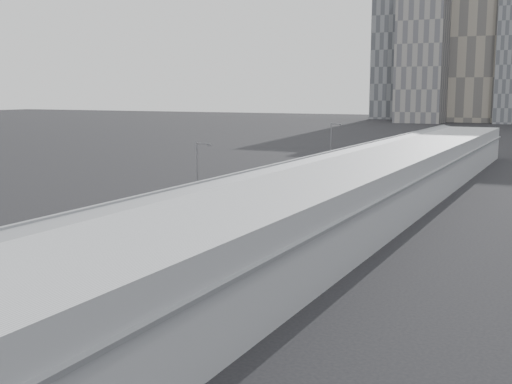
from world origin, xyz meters
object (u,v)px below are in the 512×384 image
Objects in this scene: bus_5 at (333,178)px; suv at (382,154)px; bus_4 at (293,193)px; bus_3 at (258,206)px; street_lamp_near at (199,174)px; bus_1 at (69,270)px; bus_2 at (172,233)px; bus_6 at (361,169)px; shipping_container at (354,158)px; street_lamp_far at (332,145)px.

bus_5 reaches higher than suv.
suv is (-6.94, 65.95, -0.81)m from bus_4.
street_lamp_near is (-6.87, -1.66, 3.40)m from bus_3.
bus_1 is at bearing -90.87° from bus_3.
suv is (-7.12, 107.21, -0.98)m from bus_1.
bus_2 is 55.62m from bus_6.
suv is (0.39, 18.50, -0.79)m from shipping_container.
bus_3 is (0.85, 16.16, 0.08)m from bus_2.
street_lamp_far reaches higher than bus_5.
bus_1 is 29.41m from street_lamp_near.
bus_3 is at bearing -91.63° from bus_4.
bus_3 is (0.28, 30.12, 0.01)m from bus_1.
bus_5 is (-0.51, 26.36, -0.04)m from bus_3.
bus_6 is at bearing 87.10° from bus_2.
street_lamp_far is at bearing -105.23° from suv.
street_lamp_near is at bearing -98.37° from shipping_container.
bus_1 is 56.49m from bus_5.
bus_3 reaches higher than bus_4.
bus_3 is 11.15m from bus_4.
bus_4 is 0.90× the size of bus_6.
suv is (-0.53, 78.75, -4.39)m from street_lamp_near.
bus_5 is at bearing 90.77° from bus_3.
bus_1 is 1.10× the size of bus_4.
bus_3 is at bearing -92.98° from bus_5.
bus_5 is at bearing -68.91° from street_lamp_far.
bus_3 is 1.01× the size of bus_5.
bus_4 is at bearing 63.40° from street_lamp_near.
street_lamp_near reaches higher than bus_2.
bus_1 is at bearing -90.01° from bus_2.
bus_4 is at bearing -93.89° from bus_5.
bus_3 is at bearing -94.54° from bus_6.
street_lamp_near is at bearing -166.72° from bus_3.
bus_4 is 33.03m from street_lamp_far.
bus_2 is 93.47m from suv.
bus_2 reaches higher than suv.
bus_4 is (-0.46, 11.14, -0.17)m from bus_3.
bus_1 is 30.13m from bus_3.
street_lamp_near reaches higher than bus_4.
street_lamp_far is 15.77m from shipping_container.
shipping_container is (-6.95, 74.74, -0.12)m from bus_2.
bus_4 is at bearing -78.44° from street_lamp_far.
shipping_container is (-0.92, 60.25, -3.59)m from street_lamp_near.
bus_2 reaches higher than shipping_container.
shipping_container is at bearing -107.06° from suv.
street_lamp_far is at bearing -96.42° from shipping_container.
street_lamp_far reaches higher than street_lamp_near.
bus_2 is at bearing -93.94° from shipping_container.
shipping_container is at bearing 92.83° from street_lamp_far.
bus_6 is at bearing -29.51° from street_lamp_far.
street_lamp_near is at bearing -105.46° from suv.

